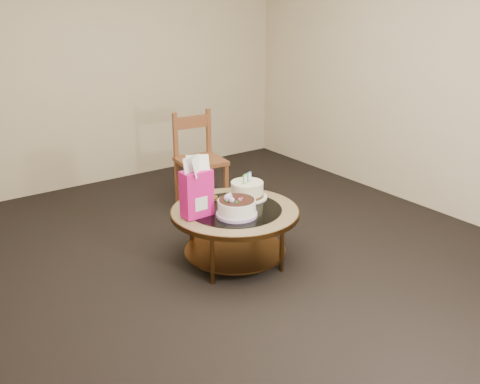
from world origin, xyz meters
TOP-DOWN VIEW (x-y plane):
  - ground at (0.00, 0.00)m, footprint 5.00×5.00m
  - room_walls at (0.00, 0.00)m, footprint 4.52×5.02m
  - coffee_table at (0.00, -0.00)m, footprint 1.02×1.02m
  - decorated_cake at (-0.07, -0.12)m, footprint 0.31×0.31m
  - cream_cake at (0.22, 0.14)m, footprint 0.33×0.33m
  - gift_bag at (-0.31, 0.06)m, footprint 0.23×0.17m
  - pillar_candle at (-0.06, 0.28)m, footprint 0.13×0.13m
  - dining_chair at (0.43, 1.25)m, footprint 0.48×0.48m

SIDE VIEW (x-z plane):
  - ground at x=0.00m, z-range 0.00..0.00m
  - coffee_table at x=0.00m, z-range 0.15..0.61m
  - dining_chair at x=0.43m, z-range 0.01..0.95m
  - pillar_candle at x=-0.06m, z-range 0.44..0.54m
  - decorated_cake at x=-0.07m, z-range 0.43..0.61m
  - cream_cake at x=0.22m, z-range 0.42..0.63m
  - gift_bag at x=-0.31m, z-range 0.46..0.92m
  - room_walls at x=0.00m, z-range 0.24..2.85m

